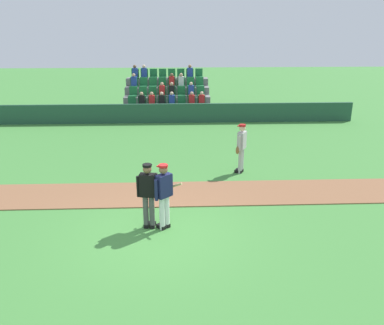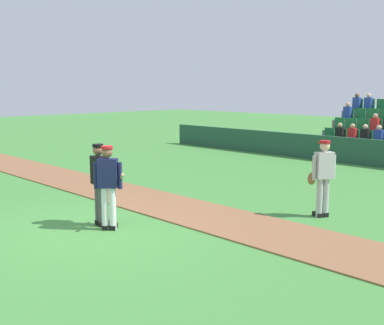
# 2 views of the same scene
# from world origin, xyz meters

# --- Properties ---
(ground_plane) EXTENTS (80.00, 80.00, 0.00)m
(ground_plane) POSITION_xyz_m (0.00, 0.00, 0.00)
(ground_plane) COLOR #42843A
(infield_dirt_path) EXTENTS (28.00, 1.90, 0.03)m
(infield_dirt_path) POSITION_xyz_m (0.00, 2.47, 0.01)
(infield_dirt_path) COLOR brown
(infield_dirt_path) RESTS_ON ground
(dugout_fence) EXTENTS (20.00, 0.16, 1.02)m
(dugout_fence) POSITION_xyz_m (0.00, 11.97, 0.51)
(dugout_fence) COLOR #234C38
(dugout_fence) RESTS_ON ground
(batter_navy_jersey) EXTENTS (0.72, 0.69, 1.76)m
(batter_navy_jersey) POSITION_xyz_m (0.14, 0.30, 0.97)
(batter_navy_jersey) COLOR white
(batter_navy_jersey) RESTS_ON ground
(umpire_home_plate) EXTENTS (0.58, 0.35, 1.76)m
(umpire_home_plate) POSITION_xyz_m (-0.26, 0.36, 1.00)
(umpire_home_plate) COLOR #4C4C4C
(umpire_home_plate) RESTS_ON ground
(runner_grey_jersey) EXTENTS (0.46, 0.60, 1.76)m
(runner_grey_jersey) POSITION_xyz_m (2.75, 4.30, 0.96)
(runner_grey_jersey) COLOR #B2B2B2
(runner_grey_jersey) RESTS_ON ground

